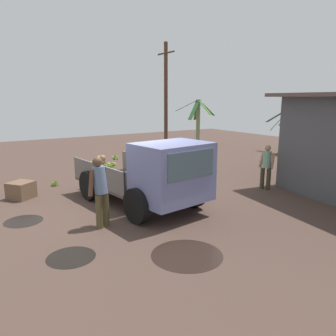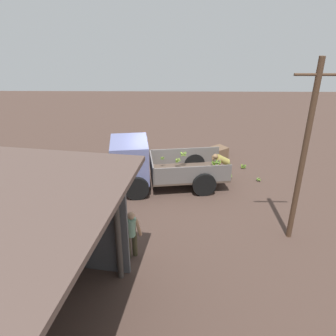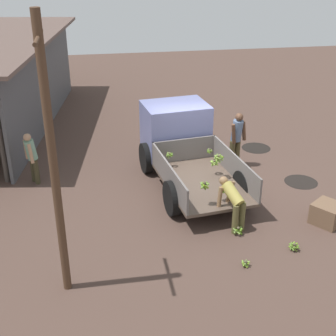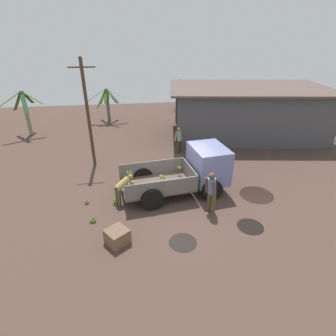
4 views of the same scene
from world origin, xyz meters
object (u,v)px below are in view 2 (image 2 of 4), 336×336
object	(u,v)px
person_worker_loading	(223,163)
banana_bunch_on_ground_1	(243,166)
banana_bunch_on_ground_0	(259,179)
utility_pole	(304,154)
person_bystander_near_shed	(131,232)
banana_bunch_on_ground_2	(229,176)
cargo_truck	(142,163)
person_foreground_visitor	(143,148)
wooden_crate_0	(219,152)

from	to	relation	value
person_worker_loading	banana_bunch_on_ground_1	size ratio (longest dim) A/B	5.18
banana_bunch_on_ground_0	utility_pole	bearing A→B (deg)	90.84
person_bystander_near_shed	person_worker_loading	bearing A→B (deg)	116.58
utility_pole	banana_bunch_on_ground_2	size ratio (longest dim) A/B	18.89
banana_bunch_on_ground_1	person_bystander_near_shed	bearing A→B (deg)	54.34
banana_bunch_on_ground_0	banana_bunch_on_ground_2	size ratio (longest dim) A/B	0.69
cargo_truck	person_foreground_visitor	distance (m)	1.77
utility_pole	wooden_crate_0	world-z (taller)	utility_pole
banana_bunch_on_ground_2	wooden_crate_0	distance (m)	2.34
banana_bunch_on_ground_2	wooden_crate_0	world-z (taller)	wooden_crate_0
person_worker_loading	wooden_crate_0	world-z (taller)	person_worker_loading
person_foreground_visitor	person_worker_loading	world-z (taller)	person_foreground_visitor
utility_pole	wooden_crate_0	bearing A→B (deg)	-77.40
wooden_crate_0	banana_bunch_on_ground_2	bearing A→B (deg)	93.39
person_foreground_visitor	banana_bunch_on_ground_2	distance (m)	3.95
banana_bunch_on_ground_1	banana_bunch_on_ground_2	distance (m)	1.35
person_worker_loading	banana_bunch_on_ground_1	bearing A→B (deg)	-160.10
cargo_truck	banana_bunch_on_ground_1	world-z (taller)	cargo_truck
banana_bunch_on_ground_1	wooden_crate_0	world-z (taller)	wooden_crate_0
person_worker_loading	banana_bunch_on_ground_2	distance (m)	0.70
banana_bunch_on_ground_0	banana_bunch_on_ground_2	xyz separation A→B (m)	(1.21, -0.20, 0.04)
utility_pole	banana_bunch_on_ground_2	distance (m)	4.95
person_worker_loading	banana_bunch_on_ground_1	xyz separation A→B (m)	(-1.15, -1.13, -0.64)
cargo_truck	utility_pole	distance (m)	6.11
person_worker_loading	person_bystander_near_shed	bearing A→B (deg)	32.22
banana_bunch_on_ground_2	cargo_truck	bearing A→B (deg)	11.31
cargo_truck	person_foreground_visitor	world-z (taller)	cargo_truck
cargo_truck	banana_bunch_on_ground_0	distance (m)	4.94
person_worker_loading	wooden_crate_0	bearing A→B (deg)	-119.29
utility_pole	person_bystander_near_shed	bearing A→B (deg)	12.37
banana_bunch_on_ground_1	wooden_crate_0	bearing A→B (deg)	-52.68
cargo_truck	person_foreground_visitor	xyz separation A→B (m)	(0.11, -1.77, -0.08)
utility_pole	wooden_crate_0	xyz separation A→B (m)	(1.41, -6.30, -2.54)
cargo_truck	banana_bunch_on_ground_1	distance (m)	4.87
utility_pole	person_foreground_visitor	world-z (taller)	utility_pole
utility_pole	person_bystander_near_shed	xyz separation A→B (m)	(4.82, 1.06, -1.95)
cargo_truck	banana_bunch_on_ground_0	bearing A→B (deg)	178.51
banana_bunch_on_ground_0	banana_bunch_on_ground_2	bearing A→B (deg)	-9.21
cargo_truck	banana_bunch_on_ground_2	world-z (taller)	cargo_truck
cargo_truck	utility_pole	size ratio (longest dim) A/B	0.88
person_bystander_near_shed	wooden_crate_0	distance (m)	8.13
cargo_truck	utility_pole	xyz separation A→B (m)	(-4.87, 3.25, 1.76)
cargo_truck	wooden_crate_0	bearing A→B (deg)	-146.32
cargo_truck	person_foreground_visitor	size ratio (longest dim) A/B	2.74
banana_bunch_on_ground_2	banana_bunch_on_ground_0	bearing A→B (deg)	170.79
utility_pole	banana_bunch_on_ground_0	distance (m)	4.65
utility_pole	banana_bunch_on_ground_0	bearing A→B (deg)	-89.16
cargo_truck	person_bystander_near_shed	xyz separation A→B (m)	(-0.05, 4.30, -0.19)
banana_bunch_on_ground_0	wooden_crate_0	size ratio (longest dim) A/B	0.30
banana_bunch_on_ground_0	banana_bunch_on_ground_1	size ratio (longest dim) A/B	0.83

